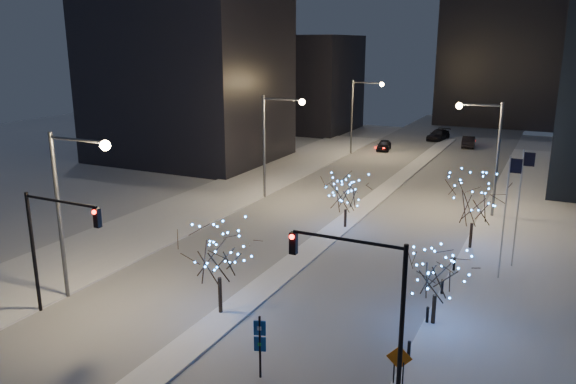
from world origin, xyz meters
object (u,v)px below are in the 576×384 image
Objects in this scene: street_lamp_w_near at (70,195)px; traffic_signal_west at (51,236)px; holiday_tree_plaza_far at (474,201)px; construction_sign at (399,361)px; car_near at (384,145)px; wayfinding_sign at (260,340)px; street_lamp_w_mid at (274,133)px; car_far at (438,135)px; holiday_tree_plaza_near at (436,273)px; street_lamp_w_far at (360,107)px; holiday_tree_median_far at (346,193)px; holiday_tree_median_near at (219,252)px; street_lamp_east at (487,144)px; traffic_signal_east at (367,289)px; car_mid at (469,142)px.

street_lamp_w_near is 2.70m from traffic_signal_west.
traffic_signal_west is at bearing -132.15° from holiday_tree_plaza_far.
traffic_signal_west is 3.70× the size of construction_sign.
wayfinding_sign is (11.14, -56.79, 1.15)m from car_near.
street_lamp_w_near is 25.00m from street_lamp_w_mid.
holiday_tree_plaza_far is at bearing 44.22° from street_lamp_w_near.
holiday_tree_plaza_near is at bearing -70.08° from car_far.
holiday_tree_median_far is (9.44, -30.55, -3.51)m from street_lamp_w_far.
street_lamp_w_near is at bearing -165.93° from holiday_tree_median_near.
holiday_tree_median_far reaches higher than car_far.
traffic_signal_east is (-1.14, -29.00, -1.69)m from street_lamp_east.
traffic_signal_west is at bearing -88.94° from street_lamp_w_mid.
wayfinding_sign is at bearing -79.67° from holiday_tree_median_far.
car_mid is 0.88× the size of holiday_tree_plaza_far.
car_near is 0.88× the size of car_mid.
construction_sign is at bearing -0.81° from street_lamp_w_near.
street_lamp_w_mid reaches higher than car_near.
street_lamp_w_far is at bearing -105.30° from car_far.
street_lamp_w_mid is 20.55m from holiday_tree_plaza_far.
street_lamp_w_mid is 39.94m from car_mid.
wayfinding_sign is 6.21m from construction_sign.
holiday_tree_plaza_near reaches higher than wayfinding_sign.
holiday_tree_median_far is at bearing 112.43° from traffic_signal_east.
car_mid is (10.40, 7.98, 0.07)m from car_near.
holiday_tree_plaza_near is (18.94, 8.08, -1.69)m from traffic_signal_west.
street_lamp_w_far and street_lamp_east have the same top height.
holiday_tree_median_far is (9.44, -5.55, -3.51)m from street_lamp_w_mid.
street_lamp_w_far is 18.65m from car_mid.
street_lamp_w_far is at bearing 90.00° from street_lamp_w_near.
street_lamp_w_far is at bearing 130.85° from street_lamp_east.
holiday_tree_median_far is (1.00, 17.33, -0.75)m from holiday_tree_median_near.
street_lamp_east reaches higher than holiday_tree_median_far.
holiday_tree_median_far is (-8.44, 20.45, -1.78)m from traffic_signal_east.
traffic_signal_west is 19.14m from construction_sign.
street_lamp_w_far is at bearing 90.55° from traffic_signal_west.
car_far is at bearing 76.89° from wayfinding_sign.
car_mid is at bearing 96.85° from holiday_tree_plaza_near.
street_lamp_w_mid is at bearing 90.00° from street_lamp_w_near.
street_lamp_w_near is 14.36m from wayfinding_sign.
street_lamp_east is 22.19m from holiday_tree_plaza_near.
street_lamp_w_far is 1.00× the size of street_lamp_east.
holiday_tree_plaza_far reaches higher than car_mid.
traffic_signal_west is 1.25× the size of holiday_tree_plaza_far.
street_lamp_w_near is 2.30× the size of car_near.
wayfinding_sign reaches higher than car_near.
car_mid is at bearing 85.25° from construction_sign.
traffic_signal_east is at bearing -72.51° from car_far.
holiday_tree_median_far is 22.09m from construction_sign.
street_lamp_w_near is at bearing 168.46° from construction_sign.
street_lamp_w_far is (0.00, 25.00, 0.00)m from street_lamp_w_mid.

